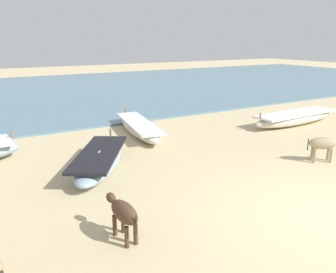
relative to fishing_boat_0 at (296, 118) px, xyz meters
The scene contains 7 objects.
ground 7.64m from the fishing_boat_0, 134.55° to the right, with size 80.00×80.00×0.00m, color #CCB789.
sea_water 14.36m from the fishing_boat_0, 111.90° to the left, with size 60.00×20.00×0.08m, color slate.
fishing_boat_0 is the anchor object (origin of this frame).
fishing_boat_1 6.25m from the fishing_boat_0, 162.72° to the left, with size 1.44×4.07×0.61m.
fishing_boat_2 8.35m from the fishing_boat_0, behind, with size 2.56×3.32×0.68m.
calf_near_dun 4.31m from the fishing_boat_0, 130.41° to the right, with size 1.01×0.71×0.70m.
calf_far_dark 9.86m from the fishing_boat_0, 155.89° to the right, with size 0.36×1.05×0.68m.
Camera 1 is at (-5.49, -3.30, 3.26)m, focal length 35.94 mm.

